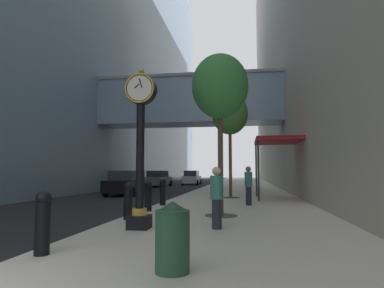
{
  "coord_description": "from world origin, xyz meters",
  "views": [
    {
      "loc": [
        4.02,
        -3.15,
        1.64
      ],
      "look_at": [
        1.05,
        15.27,
        3.2
      ],
      "focal_mm": 30.69,
      "sensor_mm": 36.0,
      "label": 1
    }
  ],
  "objects": [
    {
      "name": "bollard_fifth",
      "position": [
        0.38,
        11.21,
        0.74
      ],
      "size": [
        0.28,
        0.28,
        1.15
      ],
      "color": "black",
      "rests_on": "sidewalk_right"
    },
    {
      "name": "storefront_awning",
      "position": [
        5.77,
        15.46,
        3.28
      ],
      "size": [
        2.4,
        3.6,
        3.3
      ],
      "color": "maroon",
      "rests_on": "sidewalk_right"
    },
    {
      "name": "bollard_third",
      "position": [
        0.38,
        6.8,
        0.74
      ],
      "size": [
        0.28,
        0.28,
        1.15
      ],
      "color": "black",
      "rests_on": "sidewalk_right"
    },
    {
      "name": "pedestrian_by_clock",
      "position": [
        4.17,
        11.8,
        1.06
      ],
      "size": [
        0.36,
        0.36,
        1.73
      ],
      "color": "#23232D",
      "rests_on": "sidewalk_right"
    },
    {
      "name": "building_block_left",
      "position": [
        -12.15,
        29.95,
        18.91
      ],
      "size": [
        24.04,
        80.0,
        37.99
      ],
      "color": "#758EA8",
      "rests_on": "ground"
    },
    {
      "name": "trash_bin",
      "position": [
        2.93,
        1.76,
        0.68
      ],
      "size": [
        0.53,
        0.53,
        1.05
      ],
      "color": "#234C33",
      "rests_on": "sidewalk_right"
    },
    {
      "name": "ground_plane",
      "position": [
        0.0,
        27.0,
        0.0
      ],
      "size": [
        110.0,
        110.0,
        0.0
      ],
      "primitive_type": "plane",
      "color": "black",
      "rests_on": "ground"
    },
    {
      "name": "street_tree_mid_near",
      "position": [
        3.2,
        15.84,
        4.93
      ],
      "size": [
        2.09,
        2.09,
        6.03
      ],
      "color": "#333335",
      "rests_on": "sidewalk_right"
    },
    {
      "name": "car_grey_mid",
      "position": [
        -5.06,
        30.64,
        0.83
      ],
      "size": [
        2.22,
        4.6,
        1.71
      ],
      "color": "slate",
      "rests_on": "ground"
    },
    {
      "name": "street_tree_near",
      "position": [
        3.2,
        8.13,
        4.57
      ],
      "size": [
        1.97,
        1.97,
        5.61
      ],
      "color": "#333335",
      "rests_on": "sidewalk_right"
    },
    {
      "name": "sidewalk_right",
      "position": [
        3.51,
        30.0,
        0.07
      ],
      "size": [
        7.01,
        80.0,
        0.14
      ],
      "primitive_type": "cube",
      "color": "beige",
      "rests_on": "ground"
    },
    {
      "name": "street_clock",
      "position": [
        1.26,
        5.27,
        2.5
      ],
      "size": [
        0.84,
        0.55,
        4.3
      ],
      "color": "black",
      "rests_on": "sidewalk_right"
    },
    {
      "name": "bollard_nearest",
      "position": [
        0.38,
        2.39,
        0.74
      ],
      "size": [
        0.28,
        0.28,
        1.15
      ],
      "color": "black",
      "rests_on": "sidewalk_right"
    },
    {
      "name": "pedestrian_walking",
      "position": [
        3.27,
        5.59,
        1.0
      ],
      "size": [
        0.44,
        0.44,
        1.63
      ],
      "color": "#23232D",
      "rests_on": "sidewalk_right"
    },
    {
      "name": "bollard_fourth",
      "position": [
        0.38,
        9.01,
        0.74
      ],
      "size": [
        0.28,
        0.28,
        1.15
      ],
      "color": "black",
      "rests_on": "sidewalk_right"
    },
    {
      "name": "car_white_near",
      "position": [
        -2.44,
        36.75,
        0.83
      ],
      "size": [
        2.03,
        4.52,
        1.73
      ],
      "color": "silver",
      "rests_on": "ground"
    },
    {
      "name": "car_black_far",
      "position": [
        -4.03,
        18.75,
        0.82
      ],
      "size": [
        2.19,
        4.74,
        1.69
      ],
      "color": "black",
      "rests_on": "ground"
    }
  ]
}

